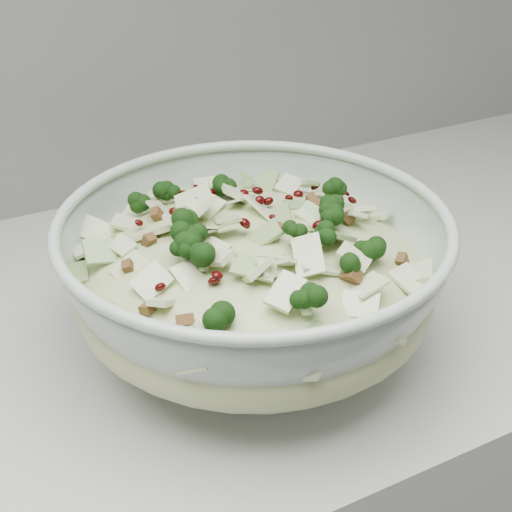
{
  "coord_description": "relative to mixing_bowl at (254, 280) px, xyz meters",
  "views": [
    {
      "loc": [
        -0.73,
        1.12,
        1.33
      ],
      "look_at": [
        -0.48,
        1.6,
        1.0
      ],
      "focal_mm": 50.0,
      "sensor_mm": 36.0,
      "label": 1
    }
  ],
  "objects": [
    {
      "name": "salad",
      "position": [
        0.0,
        0.0,
        0.02
      ],
      "size": [
        0.41,
        0.41,
        0.14
      ],
      "rotation": [
        0.0,
        0.0,
        0.33
      ],
      "color": "#B9CC8B",
      "rests_on": "mixing_bowl"
    },
    {
      "name": "mixing_bowl",
      "position": [
        0.0,
        0.0,
        0.0
      ],
      "size": [
        0.41,
        0.41,
        0.14
      ],
      "rotation": [
        0.0,
        0.0,
        0.21
      ],
      "color": "#B0C2B3",
      "rests_on": "counter"
    },
    {
      "name": "counter",
      "position": [
        0.48,
        0.1,
        -0.52
      ],
      "size": [
        3.6,
        0.6,
        0.9
      ],
      "primitive_type": "cube",
      "color": "#B5B5B0",
      "rests_on": "floor"
    }
  ]
}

